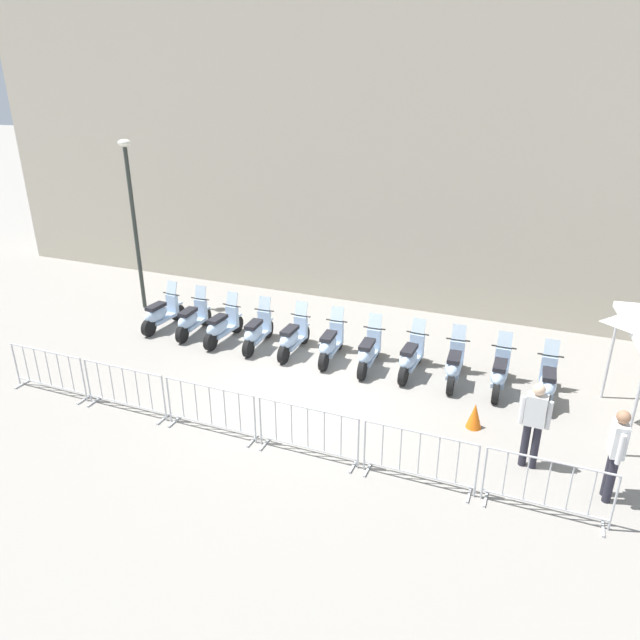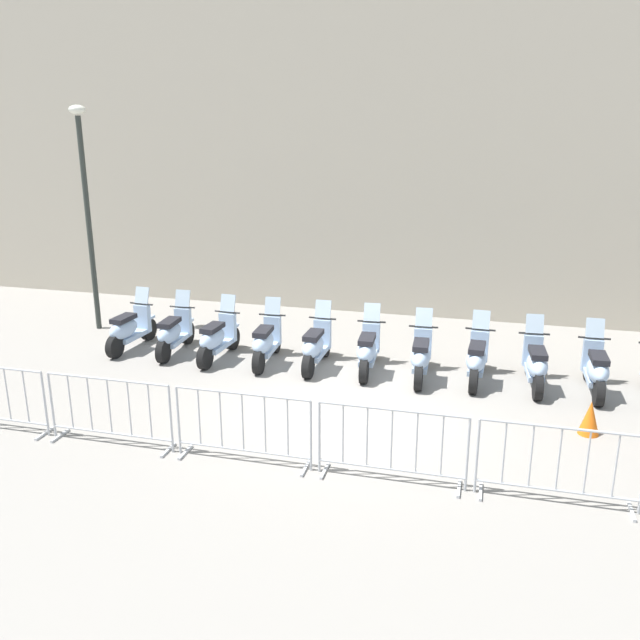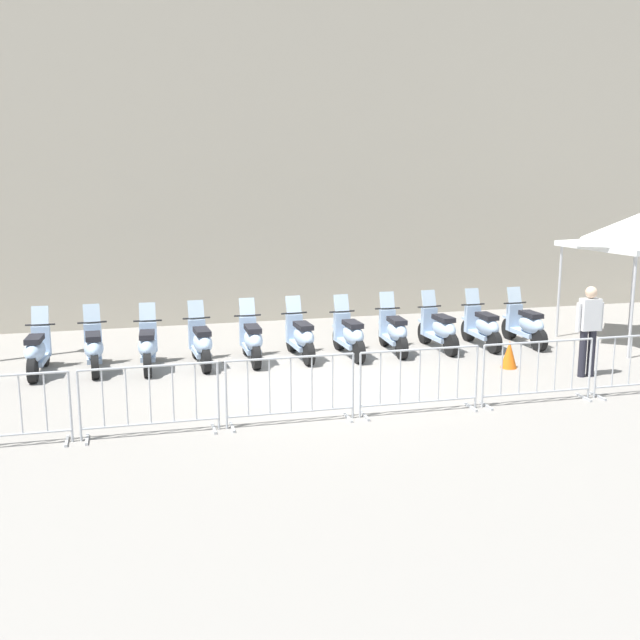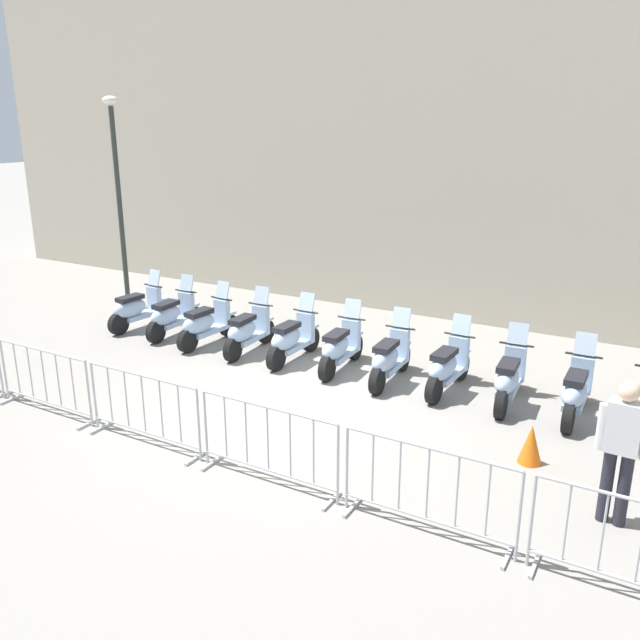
# 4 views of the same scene
# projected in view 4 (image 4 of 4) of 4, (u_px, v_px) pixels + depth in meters

# --- Properties ---
(ground_plane) EXTENTS (120.00, 120.00, 0.00)m
(ground_plane) POSITION_uv_depth(u_px,v_px,m) (286.00, 407.00, 10.39)
(ground_plane) COLOR gray
(motorcycle_0) EXTENTS (0.69, 1.71, 1.24)m
(motorcycle_0) POSITION_uv_depth(u_px,v_px,m) (137.00, 309.00, 14.26)
(motorcycle_0) COLOR black
(motorcycle_0) RESTS_ON ground
(motorcycle_1) EXTENTS (0.56, 1.73, 1.24)m
(motorcycle_1) POSITION_uv_depth(u_px,v_px,m) (172.00, 316.00, 13.76)
(motorcycle_1) COLOR black
(motorcycle_1) RESTS_ON ground
(motorcycle_2) EXTENTS (0.68, 1.71, 1.24)m
(motorcycle_2) POSITION_uv_depth(u_px,v_px,m) (206.00, 324.00, 13.18)
(motorcycle_2) COLOR black
(motorcycle_2) RESTS_ON ground
(motorcycle_3) EXTENTS (0.56, 1.73, 1.24)m
(motorcycle_3) POSITION_uv_depth(u_px,v_px,m) (248.00, 331.00, 12.72)
(motorcycle_3) COLOR black
(motorcycle_3) RESTS_ON ground
(motorcycle_4) EXTENTS (0.63, 1.72, 1.24)m
(motorcycle_4) POSITION_uv_depth(u_px,v_px,m) (292.00, 339.00, 12.25)
(motorcycle_4) COLOR black
(motorcycle_4) RESTS_ON ground
(motorcycle_5) EXTENTS (0.56, 1.73, 1.24)m
(motorcycle_5) POSITION_uv_depth(u_px,v_px,m) (340.00, 348.00, 11.78)
(motorcycle_5) COLOR black
(motorcycle_5) RESTS_ON ground
(motorcycle_6) EXTENTS (0.57, 1.73, 1.24)m
(motorcycle_6) POSITION_uv_depth(u_px,v_px,m) (389.00, 359.00, 11.22)
(motorcycle_6) COLOR black
(motorcycle_6) RESTS_ON ground
(motorcycle_7) EXTENTS (0.67, 1.72, 1.24)m
(motorcycle_7) POSITION_uv_depth(u_px,v_px,m) (447.00, 367.00, 10.83)
(motorcycle_7) COLOR black
(motorcycle_7) RESTS_ON ground
(motorcycle_8) EXTENTS (0.56, 1.73, 1.24)m
(motorcycle_8) POSITION_uv_depth(u_px,v_px,m) (509.00, 379.00, 10.33)
(motorcycle_8) COLOR black
(motorcycle_8) RESTS_ON ground
(motorcycle_9) EXTENTS (0.61, 1.72, 1.24)m
(motorcycle_9) POSITION_uv_depth(u_px,v_px,m) (576.00, 391.00, 9.84)
(motorcycle_9) COLOR black
(motorcycle_9) RESTS_ON ground
(barrier_segment_1) EXTENTS (2.01, 0.70, 1.07)m
(barrier_segment_1) POSITION_uv_depth(u_px,v_px,m) (45.00, 382.00, 10.04)
(barrier_segment_1) COLOR #B2B5B7
(barrier_segment_1) RESTS_ON ground
(barrier_segment_2) EXTENTS (2.01, 0.70, 1.07)m
(barrier_segment_2) POSITION_uv_depth(u_px,v_px,m) (144.00, 410.00, 9.04)
(barrier_segment_2) COLOR #B2B5B7
(barrier_segment_2) RESTS_ON ground
(barrier_segment_3) EXTENTS (2.01, 0.70, 1.07)m
(barrier_segment_3) POSITION_uv_depth(u_px,v_px,m) (268.00, 446.00, 8.03)
(barrier_segment_3) COLOR #B2B5B7
(barrier_segment_3) RESTS_ON ground
(barrier_segment_4) EXTENTS (2.01, 0.70, 1.07)m
(barrier_segment_4) POSITION_uv_depth(u_px,v_px,m) (427.00, 491.00, 7.03)
(barrier_segment_4) COLOR #B2B5B7
(barrier_segment_4) RESTS_ON ground
(barrier_segment_5) EXTENTS (2.01, 0.70, 1.07)m
(barrier_segment_5) POSITION_uv_depth(u_px,v_px,m) (640.00, 552.00, 6.03)
(barrier_segment_5) COLOR #B2B5B7
(barrier_segment_5) RESTS_ON ground
(street_lamp) EXTENTS (0.36, 0.36, 5.01)m
(street_lamp) POSITION_uv_depth(u_px,v_px,m) (118.00, 182.00, 15.19)
(street_lamp) COLOR #2D332D
(street_lamp) RESTS_ON ground
(officer_near_row_end) EXTENTS (0.54, 0.28, 1.73)m
(officer_near_row_end) POSITION_uv_depth(u_px,v_px,m) (621.00, 445.00, 7.09)
(officer_near_row_end) COLOR #23232D
(officer_near_row_end) RESTS_ON ground
(traffic_cone) EXTENTS (0.32, 0.32, 0.55)m
(traffic_cone) POSITION_uv_depth(u_px,v_px,m) (531.00, 444.00, 8.59)
(traffic_cone) COLOR orange
(traffic_cone) RESTS_ON ground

